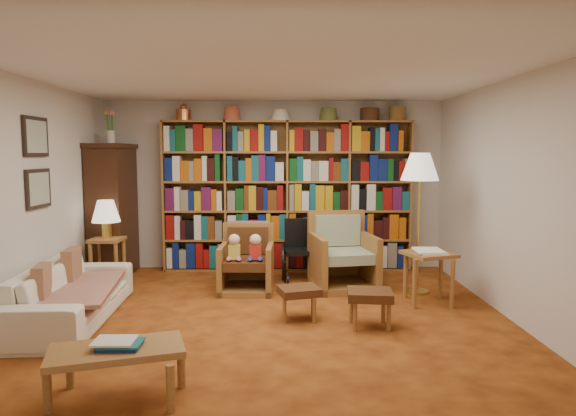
{
  "coord_description": "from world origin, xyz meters",
  "views": [
    {
      "loc": [
        0.13,
        -5.19,
        1.72
      ],
      "look_at": [
        0.19,
        0.6,
        1.11
      ],
      "focal_mm": 32.0,
      "sensor_mm": 36.0,
      "label": 1
    }
  ],
  "objects_px": {
    "wheelchair": "(299,252)",
    "armchair_sage": "(342,258)",
    "side_table_lamp": "(107,251)",
    "coffee_table": "(117,354)",
    "footstool_b": "(370,297)",
    "armchair_leather": "(247,263)",
    "floor_lamp": "(420,173)",
    "footstool_a": "(299,293)",
    "side_table_papers": "(429,261)",
    "sofa": "(71,293)"
  },
  "relations": [
    {
      "from": "side_table_lamp",
      "to": "wheelchair",
      "type": "height_order",
      "value": "wheelchair"
    },
    {
      "from": "wheelchair",
      "to": "coffee_table",
      "type": "distance_m",
      "value": 3.74
    },
    {
      "from": "side_table_papers",
      "to": "footstool_b",
      "type": "relative_size",
      "value": 1.34
    },
    {
      "from": "side_table_lamp",
      "to": "footstool_b",
      "type": "xyz_separation_m",
      "value": [
        3.14,
        -1.64,
        -0.16
      ]
    },
    {
      "from": "sofa",
      "to": "armchair_leather",
      "type": "relative_size",
      "value": 2.34
    },
    {
      "from": "floor_lamp",
      "to": "footstool_a",
      "type": "relative_size",
      "value": 3.58
    },
    {
      "from": "armchair_leather",
      "to": "armchair_sage",
      "type": "xyz_separation_m",
      "value": [
        1.23,
        0.16,
        0.02
      ]
    },
    {
      "from": "side_table_lamp",
      "to": "armchair_sage",
      "type": "distance_m",
      "value": 3.06
    },
    {
      "from": "sofa",
      "to": "coffee_table",
      "type": "relative_size",
      "value": 1.98
    },
    {
      "from": "armchair_leather",
      "to": "side_table_lamp",
      "type": "bearing_deg",
      "value": 173.76
    },
    {
      "from": "armchair_sage",
      "to": "footstool_b",
      "type": "xyz_separation_m",
      "value": [
        0.09,
        -1.6,
        -0.07
      ]
    },
    {
      "from": "floor_lamp",
      "to": "side_table_papers",
      "type": "xyz_separation_m",
      "value": [
        0.01,
        -0.44,
        -1.0
      ]
    },
    {
      "from": "side_table_lamp",
      "to": "armchair_sage",
      "type": "bearing_deg",
      "value": -0.72
    },
    {
      "from": "armchair_sage",
      "to": "footstool_a",
      "type": "height_order",
      "value": "armchair_sage"
    },
    {
      "from": "sofa",
      "to": "footstool_a",
      "type": "bearing_deg",
      "value": -92.52
    },
    {
      "from": "side_table_papers",
      "to": "footstool_b",
      "type": "distance_m",
      "value": 1.17
    },
    {
      "from": "armchair_sage",
      "to": "footstool_a",
      "type": "bearing_deg",
      "value": -114.13
    },
    {
      "from": "side_table_lamp",
      "to": "floor_lamp",
      "type": "distance_m",
      "value": 4.1
    },
    {
      "from": "wheelchair",
      "to": "armchair_sage",
      "type": "bearing_deg",
      "value": -33.95
    },
    {
      "from": "coffee_table",
      "to": "footstool_b",
      "type": "bearing_deg",
      "value": 36.44
    },
    {
      "from": "wheelchair",
      "to": "footstool_a",
      "type": "relative_size",
      "value": 1.71
    },
    {
      "from": "armchair_sage",
      "to": "side_table_lamp",
      "type": "bearing_deg",
      "value": 179.28
    },
    {
      "from": "armchair_leather",
      "to": "coffee_table",
      "type": "relative_size",
      "value": 0.84
    },
    {
      "from": "side_table_lamp",
      "to": "wheelchair",
      "type": "distance_m",
      "value": 2.53
    },
    {
      "from": "wheelchair",
      "to": "footstool_b",
      "type": "distance_m",
      "value": 2.07
    },
    {
      "from": "side_table_lamp",
      "to": "coffee_table",
      "type": "distance_m",
      "value": 3.33
    },
    {
      "from": "sofa",
      "to": "side_table_lamp",
      "type": "bearing_deg",
      "value": 1.3
    },
    {
      "from": "armchair_leather",
      "to": "sofa",
      "type": "bearing_deg",
      "value": -145.03
    },
    {
      "from": "wheelchair",
      "to": "coffee_table",
      "type": "xyz_separation_m",
      "value": [
        -1.39,
        -3.47,
        -0.05
      ]
    },
    {
      "from": "side_table_lamp",
      "to": "side_table_papers",
      "type": "bearing_deg",
      "value": -11.67
    },
    {
      "from": "armchair_leather",
      "to": "footstool_b",
      "type": "relative_size",
      "value": 1.78
    },
    {
      "from": "armchair_leather",
      "to": "coffee_table",
      "type": "bearing_deg",
      "value": -103.51
    },
    {
      "from": "side_table_lamp",
      "to": "coffee_table",
      "type": "xyz_separation_m",
      "value": [
        1.12,
        -3.14,
        -0.13
      ]
    },
    {
      "from": "side_table_lamp",
      "to": "side_table_papers",
      "type": "distance_m",
      "value": 4.04
    },
    {
      "from": "armchair_leather",
      "to": "wheelchair",
      "type": "xyz_separation_m",
      "value": [
        0.68,
        0.53,
        0.03
      ]
    },
    {
      "from": "sofa",
      "to": "coffee_table",
      "type": "bearing_deg",
      "value": -152.19
    },
    {
      "from": "side_table_lamp",
      "to": "side_table_papers",
      "type": "height_order",
      "value": "side_table_lamp"
    },
    {
      "from": "armchair_leather",
      "to": "side_table_papers",
      "type": "height_order",
      "value": "armchair_leather"
    },
    {
      "from": "side_table_lamp",
      "to": "armchair_leather",
      "type": "xyz_separation_m",
      "value": [
        1.83,
        -0.2,
        -0.11
      ]
    },
    {
      "from": "floor_lamp",
      "to": "side_table_papers",
      "type": "relative_size",
      "value": 2.72
    },
    {
      "from": "armchair_leather",
      "to": "floor_lamp",
      "type": "distance_m",
      "value": 2.42
    },
    {
      "from": "sofa",
      "to": "coffee_table",
      "type": "xyz_separation_m",
      "value": [
        1.02,
        -1.73,
        0.04
      ]
    },
    {
      "from": "armchair_leather",
      "to": "floor_lamp",
      "type": "bearing_deg",
      "value": -4.74
    },
    {
      "from": "footstool_a",
      "to": "side_table_lamp",
      "type": "bearing_deg",
      "value": 150.3
    },
    {
      "from": "side_table_papers",
      "to": "armchair_leather",
      "type": "bearing_deg",
      "value": 163.84
    },
    {
      "from": "footstool_a",
      "to": "footstool_b",
      "type": "height_order",
      "value": "footstool_b"
    },
    {
      "from": "side_table_lamp",
      "to": "floor_lamp",
      "type": "bearing_deg",
      "value": -5.44
    },
    {
      "from": "footstool_a",
      "to": "floor_lamp",
      "type": "bearing_deg",
      "value": 34.27
    },
    {
      "from": "wheelchair",
      "to": "side_table_papers",
      "type": "relative_size",
      "value": 1.3
    },
    {
      "from": "side_table_papers",
      "to": "side_table_lamp",
      "type": "bearing_deg",
      "value": 168.33
    }
  ]
}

